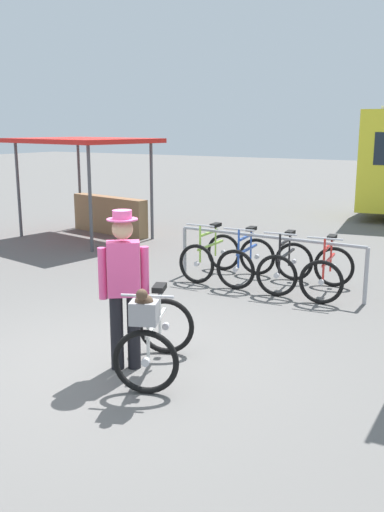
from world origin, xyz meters
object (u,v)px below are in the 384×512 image
Objects in this scene: racked_bike_black at (286,266)px; person_with_featured_bike at (124,284)px; market_stall at (95,177)px; racked_bike_blue at (247,261)px; featured_bicycle at (154,333)px; racked_bike_lime at (211,256)px; racked_bike_red at (328,272)px.

racked_bike_black is 3.88m from person_with_featured_bike.
racked_bike_black is 0.34× the size of market_stall.
racked_bike_blue is at bearing 95.97° from person_with_featured_bike.
featured_bicycle is 0.73× the size of person_with_featured_bike.
featured_bicycle is (1.49, -3.87, 0.12)m from racked_bike_lime.
market_stall is (-6.28, 1.94, 1.03)m from racked_bike_red.
featured_bicycle reaches higher than racked_bike_black.
person_with_featured_bike is (-1.00, -3.81, 0.58)m from racked_bike_red.
racked_bike_lime and racked_bike_blue have the same top height.
racked_bike_lime is at bearing 178.98° from racked_bike_black.
racked_bike_lime is at bearing -24.49° from market_stall.
racked_bike_blue is at bearing 178.98° from racked_bike_black.
racked_bike_lime is at bearing 178.98° from racked_bike_blue.
racked_bike_blue is 0.34× the size of market_stall.
racked_bike_blue is at bearing 101.59° from featured_bicycle.
racked_bike_black is (1.40, -0.02, -0.00)m from racked_bike_lime.
racked_bike_lime is 1.40m from racked_bike_black.
racked_bike_black is (0.70, -0.01, 0.00)m from racked_bike_blue.
racked_bike_black is 0.99× the size of racked_bike_red.
featured_bicycle is (0.09, -3.85, 0.12)m from racked_bike_black.
featured_bicycle is (-0.61, -3.84, 0.12)m from racked_bike_red.
racked_bike_red is at bearing -17.18° from market_stall.
featured_bicycle is at bearing -4.02° from person_with_featured_bike.
racked_bike_red is (0.70, -0.01, -0.00)m from racked_bike_black.
racked_bike_lime is at bearing 105.97° from person_with_featured_bike.
racked_bike_lime is 0.70m from racked_bike_blue.
market_stall is (-5.28, 5.75, 0.45)m from person_with_featured_bike.
person_with_featured_bike reaches higher than racked_bike_lime.
featured_bicycle reaches higher than racked_bike_lime.
person_with_featured_bike is at bearing -104.70° from racked_bike_red.
racked_bike_red is at bearing 75.30° from person_with_featured_bike.
racked_bike_black and racked_bike_red have the same top height.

